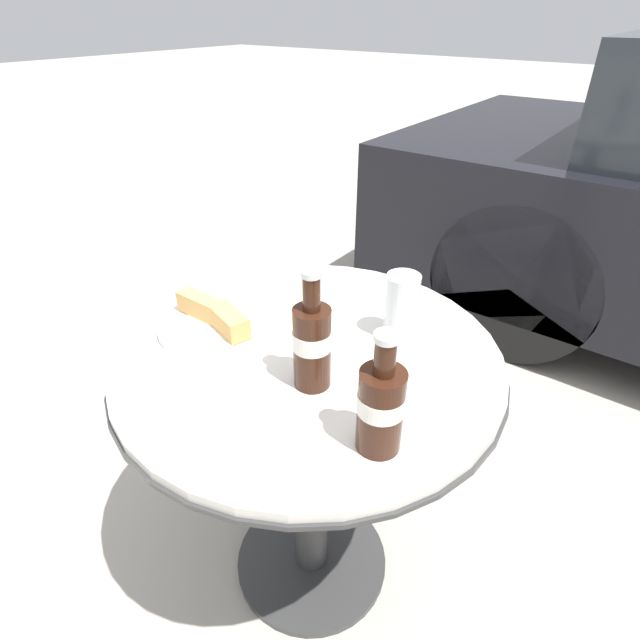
# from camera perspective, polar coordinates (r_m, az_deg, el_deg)

# --- Properties ---
(ground_plane) EXTENTS (30.00, 30.00, 0.00)m
(ground_plane) POSITION_cam_1_polar(r_m,az_deg,el_deg) (1.54, -0.95, -25.79)
(ground_plane) COLOR #A8A093
(bistro_table) EXTENTS (0.78, 0.78, 0.72)m
(bistro_table) POSITION_cam_1_polar(r_m,az_deg,el_deg) (1.11, -1.21, -10.49)
(bistro_table) COLOR #333333
(bistro_table) RESTS_ON ground_plane
(cola_bottle_left) EXTENTS (0.07, 0.07, 0.23)m
(cola_bottle_left) POSITION_cam_1_polar(r_m,az_deg,el_deg) (0.86, -0.92, -2.59)
(cola_bottle_left) COLOR #33190F
(cola_bottle_left) RESTS_ON bistro_table
(cola_bottle_right) EXTENTS (0.07, 0.07, 0.21)m
(cola_bottle_right) POSITION_cam_1_polar(r_m,az_deg,el_deg) (0.75, 6.97, -9.64)
(cola_bottle_right) COLOR #33190F
(cola_bottle_right) RESTS_ON bistro_table
(drinking_glass) EXTENTS (0.07, 0.07, 0.14)m
(drinking_glass) POSITION_cam_1_polar(r_m,az_deg,el_deg) (1.02, 9.23, 1.21)
(drinking_glass) COLOR silver
(drinking_glass) RESTS_ON bistro_table
(lunch_plate_near) EXTENTS (0.25, 0.25, 0.06)m
(lunch_plate_near) POSITION_cam_1_polar(r_m,az_deg,el_deg) (1.08, -11.62, -0.05)
(lunch_plate_near) COLOR silver
(lunch_plate_near) RESTS_ON bistro_table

